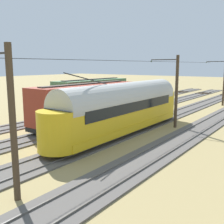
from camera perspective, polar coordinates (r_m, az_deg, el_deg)
ground_plane at (r=28.69m, az=4.50°, el=-1.63°), size 220.00×220.00×0.00m
track_streetcar_siding at (r=26.06m, az=18.33°, el=-3.18°), size 2.80×80.00×0.18m
track_adjacent_siding at (r=27.81m, az=9.00°, el=-1.98°), size 2.80×80.00×0.18m
track_third_siding at (r=30.21m, az=0.98°, el=-0.91°), size 2.80×80.00×0.18m
track_outer_siding at (r=33.12m, az=-5.74°, el=0.01°), size 2.80×80.00×0.18m
vintage_streetcar at (r=22.45m, az=2.32°, el=1.01°), size 2.65×17.13×5.12m
boxcar_adjacent at (r=25.97m, az=-5.39°, el=1.98°), size 2.96×12.19×3.85m
coach_far_siding at (r=33.90m, az=-4.18°, el=3.86°), size 2.96×11.04×3.85m
catenary_pole_foreground at (r=41.40m, az=22.54°, el=6.05°), size 2.86×0.28×6.62m
catenary_pole_mid_near at (r=25.32m, az=13.32°, el=4.53°), size 2.86×0.28×6.62m
catenary_pole_mid_far at (r=11.87m, az=-20.50°, el=-1.74°), size 2.86×0.28×6.62m
overhead_wire_run at (r=26.94m, az=9.17°, el=10.53°), size 2.65×37.83×0.18m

